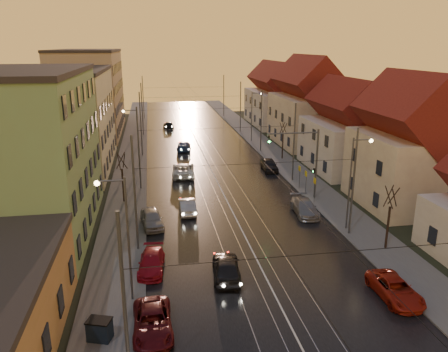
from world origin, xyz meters
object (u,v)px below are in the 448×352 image
street_lamp_0 (122,228)px  traffic_light_mast (307,155)px  dumpster (100,330)px  street_lamp_1 (354,175)px  street_lamp_3 (254,112)px  driving_car_1 (187,206)px  parked_left_1 (153,322)px  parked_left_3 (152,219)px  driving_car_4 (169,125)px  parked_right_1 (305,207)px  parked_right_0 (395,289)px  street_lamp_2 (135,135)px  parked_left_2 (152,263)px  driving_car_2 (183,170)px  parked_right_2 (269,165)px  driving_car_3 (184,146)px  driving_car_0 (226,267)px

street_lamp_0 → traffic_light_mast: 23.42m
traffic_light_mast → dumpster: 27.14m
street_lamp_1 → street_lamp_3: 36.00m
street_lamp_3 → driving_car_1: bearing=-114.0°
parked_left_1 → parked_left_3: (0.09, 14.75, 0.09)m
driving_car_4 → parked_left_1: driving_car_4 is taller
street_lamp_3 → parked_right_1: 32.34m
parked_left_3 → parked_right_0: bearing=-50.5°
street_lamp_0 → street_lamp_3: size_ratio=1.00×
street_lamp_2 → street_lamp_3: size_ratio=1.00×
parked_left_2 → parked_right_0: size_ratio=0.94×
driving_car_4 → street_lamp_0: bearing=79.1°
street_lamp_3 → driving_car_1: 32.93m
driving_car_4 → parked_left_1: 61.35m
parked_left_1 → driving_car_1: bearing=77.9°
traffic_light_mast → driving_car_4: traffic_light_mast is taller
parked_right_0 → street_lamp_2: bearing=118.1°
street_lamp_3 → driving_car_2: 22.22m
parked_left_2 → parked_right_1: (14.12, 8.38, 0.08)m
driving_car_1 → parked_right_0: driving_car_1 is taller
parked_left_2 → parked_right_2: 27.60m
parked_right_0 → street_lamp_0: bearing=171.6°
parked_left_2 → parked_left_3: size_ratio=0.98×
traffic_light_mast → driving_car_4: bearing=105.9°
street_lamp_3 → driving_car_4: 19.59m
street_lamp_3 → parked_right_1: street_lamp_3 is taller
street_lamp_2 → dumpster: 31.92m
parked_right_0 → parked_left_1: bearing=-176.7°
parked_right_0 → parked_right_2: bearing=90.0°
driving_car_1 → parked_left_3: (-3.32, -2.70, 0.04)m
driving_car_1 → parked_right_0: 20.12m
parked_left_2 → parked_right_1: parked_right_1 is taller
parked_left_1 → dumpster: bearing=-174.0°
street_lamp_2 → parked_left_2: street_lamp_2 is taller
street_lamp_0 → street_lamp_3: 47.62m
driving_car_3 → parked_right_0: (9.80, -41.95, -0.06)m
driving_car_2 → parked_left_3: bearing=79.7°
driving_car_2 → parked_right_2: bearing=-171.9°
traffic_light_mast → driving_car_1: size_ratio=1.73×
street_lamp_1 → driving_car_1: street_lamp_1 is taller
street_lamp_3 → parked_left_3: (-16.62, -32.52, -4.16)m
dumpster → driving_car_0: bearing=54.3°
driving_car_1 → driving_car_2: 12.11m
parked_left_1 → parked_left_2: size_ratio=1.09×
traffic_light_mast → parked_right_1: bearing=-110.4°
driving_car_4 → parked_right_1: size_ratio=0.83×
driving_car_3 → parked_left_1: size_ratio=1.03×
driving_car_0 → driving_car_2: driving_car_2 is taller
parked_left_3 → parked_right_2: parked_left_3 is taller
driving_car_2 → driving_car_3: bearing=-90.4°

